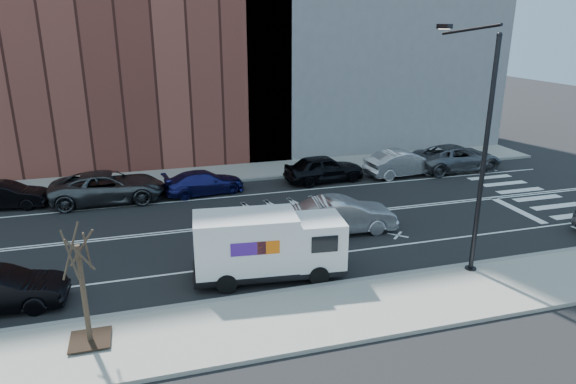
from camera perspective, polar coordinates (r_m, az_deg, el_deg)
ground at (r=25.19m, az=-3.65°, el=-3.49°), size 120.00×120.00×0.00m
sidewalk_near at (r=17.56m, az=2.83°, el=-13.59°), size 44.00×3.60×0.15m
sidewalk_far at (r=33.36m, az=-6.97°, el=2.07°), size 44.00×3.60×0.15m
curb_near at (r=19.03m, az=1.05°, el=-10.82°), size 44.00×0.25×0.17m
curb_far at (r=31.65m, az=-6.44°, el=1.21°), size 44.00×0.25×0.17m
crosswalk at (r=32.38m, az=25.16°, el=-0.22°), size 3.00×14.00×0.01m
road_markings at (r=25.19m, az=-3.65°, el=-3.48°), size 40.00×8.60×0.01m
streetlight at (r=20.38m, az=20.30°, el=5.09°), size 0.44×4.02×9.34m
street_tree at (r=16.61m, az=-21.60°, el=-11.51°), size 1.20×1.20×3.75m
fedex_van at (r=19.47m, az=-2.28°, el=-5.87°), size 5.90×2.53×2.62m
far_parked_b at (r=30.80m, az=-28.89°, el=-0.33°), size 4.35×1.96×1.39m
far_parked_c at (r=29.54m, az=-19.32°, el=0.54°), size 6.03×2.79×1.67m
far_parked_d at (r=29.67m, az=-9.32°, el=1.08°), size 4.78×2.45×1.33m
far_parked_e at (r=31.54m, az=4.03°, el=2.64°), size 5.06×2.41×1.67m
far_parked_f at (r=33.52m, az=12.70°, el=3.17°), size 5.16×2.25×1.65m
far_parked_g at (r=35.74m, az=18.20°, el=3.65°), size 6.12×2.98×1.67m
driving_sedan at (r=23.99m, az=6.04°, el=-2.59°), size 5.08×2.03×1.64m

